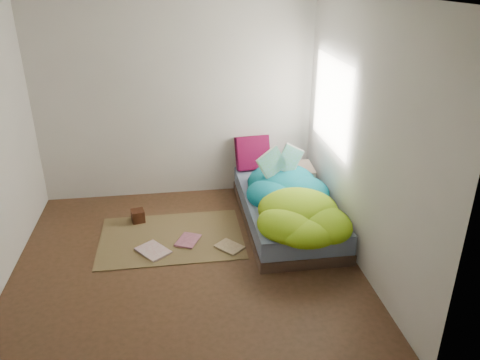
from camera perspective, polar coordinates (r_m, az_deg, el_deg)
name	(u,v)px	position (r m, az deg, el deg)	size (l,w,h in m)	color
ground	(187,265)	(4.94, -6.51, -10.21)	(3.50, 3.50, 0.00)	#3F2C18
room_walls	(180,112)	(4.24, -7.38, 8.25)	(3.54, 3.54, 2.62)	silver
bed	(286,210)	(5.61, 5.66, -3.62)	(1.00, 2.00, 0.34)	#3E2E22
duvet	(292,192)	(5.26, 6.37, -1.45)	(0.96, 1.84, 0.34)	#08627F
rug	(171,238)	(5.40, -8.36, -6.95)	(1.60, 1.10, 0.01)	brown
pillow_floral	(292,171)	(6.08, 6.38, 1.07)	(0.54, 0.33, 0.12)	beige
pillow_magenta	(253,153)	(6.21, 1.55, 3.34)	(0.44, 0.14, 0.44)	#4C051C
open_book	(281,153)	(5.45, 5.07, 3.26)	(0.51, 0.11, 0.31)	green
wooden_box	(138,216)	(5.75, -12.34, -4.29)	(0.15, 0.15, 0.15)	black
floor_book_a	(143,256)	(5.10, -11.72, -9.02)	(0.26, 0.35, 0.03)	silver
floor_book_b	(179,239)	(5.32, -7.45, -7.15)	(0.22, 0.29, 0.03)	#C37090
floor_book_c	(223,251)	(5.08, -2.09, -8.65)	(0.21, 0.29, 0.02)	tan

